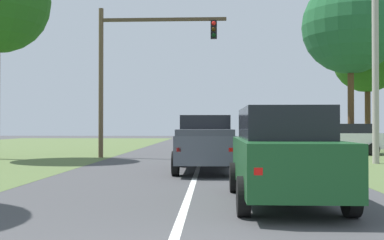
{
  "coord_description": "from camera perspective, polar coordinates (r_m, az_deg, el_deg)",
  "views": [
    {
      "loc": [
        0.55,
        -4.15,
        1.62
      ],
      "look_at": [
        -0.3,
        14.86,
        1.86
      ],
      "focal_mm": 43.14,
      "sensor_mm": 36.0,
      "label": 1
    }
  ],
  "objects": [
    {
      "name": "red_suv_near",
      "position": [
        9.98,
        11.18,
        -4.0
      ],
      "size": [
        2.14,
        4.9,
        2.01
      ],
      "color": "#194C23",
      "rests_on": "ground_plane"
    },
    {
      "name": "pickup_truck_lead",
      "position": [
        16.47,
        1.66,
        -2.86
      ],
      "size": [
        2.19,
        5.48,
        1.98
      ],
      "color": "#4C515B",
      "rests_on": "ground_plane"
    },
    {
      "name": "ground_plane",
      "position": [
        14.86,
        0.42,
        -6.98
      ],
      "size": [
        120.0,
        120.0,
        0.0
      ],
      "primitive_type": "plane",
      "color": "#424244"
    },
    {
      "name": "oak_tree_right",
      "position": [
        28.95,
        19.01,
        10.94
      ],
      "size": [
        5.61,
        5.61,
        10.28
      ],
      "color": "#4C351E",
      "rests_on": "ground_plane"
    },
    {
      "name": "traffic_light",
      "position": [
        23.93,
        -7.33,
        7.36
      ],
      "size": [
        6.54,
        0.4,
        7.65
      ],
      "color": "brown",
      "rests_on": "ground_plane"
    },
    {
      "name": "extra_tree_2",
      "position": [
        32.24,
        20.87,
        7.13
      ],
      "size": [
        4.42,
        4.42,
        8.24
      ],
      "color": "#4C351E",
      "rests_on": "ground_plane"
    },
    {
      "name": "utility_pole_right",
      "position": [
        21.54,
        21.72,
        7.96
      ],
      "size": [
        0.28,
        0.28,
        9.71
      ],
      "primitive_type": "cylinder",
      "color": "#9E998E",
      "rests_on": "ground_plane"
    },
    {
      "name": "crossing_suv_far",
      "position": [
        27.38,
        18.28,
        -2.16
      ],
      "size": [
        4.43,
        2.1,
        1.74
      ],
      "color": "silver",
      "rests_on": "ground_plane"
    },
    {
      "name": "keep_moving_sign",
      "position": [
        22.86,
        14.33,
        -1.16
      ],
      "size": [
        0.6,
        0.09,
        2.24
      ],
      "color": "gray",
      "rests_on": "ground_plane"
    }
  ]
}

